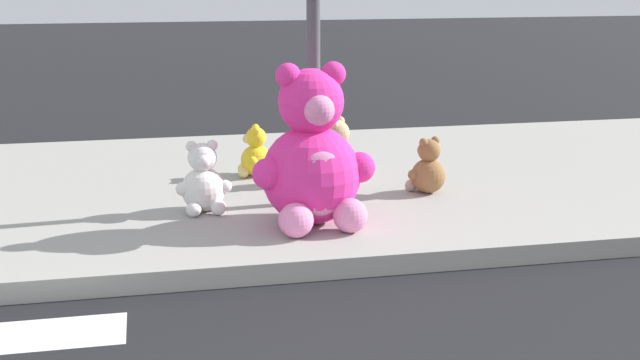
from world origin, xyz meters
TOP-DOWN VIEW (x-y plane):
  - sidewalk at (0.00, 5.20)m, footprint 28.00×4.40m
  - plush_pink_large at (0.87, 3.81)m, footprint 0.95×0.85m
  - plush_brown at (2.03, 4.51)m, footprint 0.35×0.35m
  - plush_tan at (1.33, 5.05)m, footprint 0.43×0.41m
  - plush_yellow at (0.64, 5.41)m, footprint 0.33×0.37m
  - plush_white at (0.08, 4.32)m, footprint 0.45×0.39m

SIDE VIEW (x-z plane):
  - sidewalk at x=0.00m, z-range 0.00..0.15m
  - plush_yellow at x=0.64m, z-range 0.10..0.58m
  - plush_brown at x=2.03m, z-range 0.10..0.59m
  - plush_white at x=0.08m, z-range 0.09..0.67m
  - plush_tan at x=1.33m, z-range 0.09..0.68m
  - plush_pink_large at x=0.87m, z-range 0.03..1.26m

